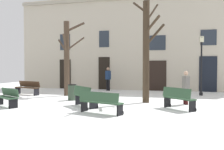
{
  "coord_description": "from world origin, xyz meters",
  "views": [
    {
      "loc": [
        3.25,
        -11.58,
        1.81
      ],
      "look_at": [
        0.0,
        1.45,
        1.37
      ],
      "focal_mm": 38.69,
      "sensor_mm": 36.0,
      "label": 1
    }
  ],
  "objects": [
    {
      "name": "bench_near_center_tree",
      "position": [
        0.55,
        -2.64,
        0.45
      ],
      "size": [
        1.87,
        0.98,
        0.86
      ],
      "rotation": [
        0.0,
        0.0,
        2.83
      ],
      "color": "#2D4C33",
      "rests_on": "ground"
    },
    {
      "name": "streetlamp",
      "position": [
        5.05,
        4.67,
        2.34
      ],
      "size": [
        0.3,
        0.3,
        3.82
      ],
      "color": "black",
      "rests_on": "ground"
    },
    {
      "name": "building_facade",
      "position": [
        0.01,
        7.42,
        3.79
      ],
      "size": [
        18.89,
        0.6,
        7.5
      ],
      "color": "#BCB29E",
      "rests_on": "ground"
    },
    {
      "name": "bench_facing_shops",
      "position": [
        -5.94,
        2.38,
        0.48
      ],
      "size": [
        1.95,
        0.97,
        0.89
      ],
      "rotation": [
        0.0,
        0.0,
        6.0
      ],
      "color": "#3D2819",
      "rests_on": "ground"
    },
    {
      "name": "tree_near_facade",
      "position": [
        1.98,
        0.76,
        2.79
      ],
      "size": [
        1.75,
        2.01,
        5.75
      ],
      "color": "#382B1E",
      "rests_on": "ground"
    },
    {
      "name": "bench_by_litter_bin",
      "position": [
        -0.61,
        -1.22,
        0.48
      ],
      "size": [
        1.5,
        1.46,
        0.94
      ],
      "rotation": [
        0.0,
        0.0,
        2.39
      ],
      "color": "#2D4C33",
      "rests_on": "ground"
    },
    {
      "name": "bench_back_to_back_left",
      "position": [
        3.52,
        -0.94,
        0.48
      ],
      "size": [
        1.4,
        1.35,
        0.94
      ],
      "rotation": [
        0.0,
        0.0,
        2.38
      ],
      "color": "#2D4C33",
      "rests_on": "ground"
    },
    {
      "name": "litter_bin",
      "position": [
        -2.05,
        0.64,
        0.44
      ],
      "size": [
        0.48,
        0.48,
        0.86
      ],
      "color": "#2D3D2D",
      "rests_on": "ground"
    },
    {
      "name": "person_by_shop_door",
      "position": [
        -1.51,
        6.24,
        1.01
      ],
      "size": [
        0.44,
        0.36,
        1.8
      ],
      "rotation": [
        0.0,
        0.0,
        5.86
      ],
      "color": "black",
      "rests_on": "ground"
    },
    {
      "name": "ground_plane",
      "position": [
        0.0,
        0.0,
        0.0
      ],
      "size": [
        30.22,
        30.22,
        0.0
      ],
      "primitive_type": "plane",
      "color": "white"
    },
    {
      "name": "tree_left_of_center",
      "position": [
        -3.23,
        2.6,
        2.55
      ],
      "size": [
        1.93,
        2.61,
        4.69
      ],
      "color": "#423326",
      "rests_on": "ground"
    },
    {
      "name": "bench_far_corner",
      "position": [
        -4.12,
        -2.03,
        0.43
      ],
      "size": [
        1.62,
        1.16,
        0.83
      ],
      "rotation": [
        0.0,
        0.0,
        5.79
      ],
      "color": "#2D4C33",
      "rests_on": "ground"
    },
    {
      "name": "person_strolling",
      "position": [
        3.9,
        0.58,
        0.89
      ],
      "size": [
        0.36,
        0.44,
        1.62
      ],
      "rotation": [
        0.0,
        0.0,
        5.16
      ],
      "color": "#350F0F",
      "rests_on": "ground"
    }
  ]
}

